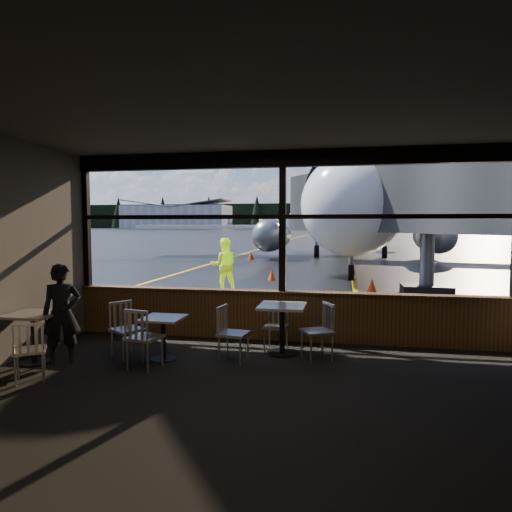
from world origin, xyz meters
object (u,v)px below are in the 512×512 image
(airliner, at_px, (351,176))
(cone_nose, at_px, (372,285))
(cafe_table_mid, at_px, (164,339))
(chair_left_s, at_px, (30,351))
(ground_crew, at_px, (224,266))
(chair_near_w, at_px, (234,334))
(cone_extra, at_px, (272,275))
(cafe_table_near, at_px, (282,330))
(chair_near_n, at_px, (276,327))
(chair_mid_s, at_px, (145,338))
(jet_bridge, at_px, (432,218))
(cone_wing, at_px, (251,255))
(chair_near_e, at_px, (317,332))
(cafe_table_left, at_px, (34,338))
(passenger, at_px, (62,314))
(chair_mid_w, at_px, (127,330))

(airliner, relative_size, cone_nose, 78.34)
(cafe_table_mid, distance_m, chair_left_s, 1.92)
(ground_crew, relative_size, cone_nose, 4.00)
(chair_near_w, xyz_separation_m, cone_extra, (-1.04, 10.49, -0.23))
(cafe_table_near, relative_size, chair_near_n, 1.02)
(chair_mid_s, bearing_deg, cafe_table_mid, 89.88)
(jet_bridge, distance_m, cone_wing, 15.83)
(chair_left_s, bearing_deg, ground_crew, 53.23)
(cafe_table_mid, xyz_separation_m, cone_nose, (3.70, 8.12, -0.13))
(jet_bridge, bearing_deg, chair_near_n, -120.17)
(cafe_table_near, distance_m, chair_left_s, 3.77)
(chair_near_n, xyz_separation_m, chair_mid_s, (-1.78, -1.36, 0.06))
(chair_near_e, xyz_separation_m, chair_near_w, (-1.27, -0.32, -0.02))
(cafe_table_left, relative_size, chair_near_w, 0.88)
(cafe_table_left, bearing_deg, chair_mid_s, 2.02)
(chair_near_w, relative_size, passenger, 0.58)
(chair_near_w, height_order, chair_mid_w, chair_mid_w)
(chair_left_s, bearing_deg, chair_near_n, 1.89)
(chair_left_s, bearing_deg, cone_wing, 60.46)
(airliner, xyz_separation_m, chair_left_s, (-4.63, -23.87, -4.74))
(jet_bridge, height_order, chair_near_e, jet_bridge)
(cone_extra, bearing_deg, airliner, 75.39)
(cone_extra, bearing_deg, chair_near_w, -84.35)
(chair_mid_s, bearing_deg, cone_nose, 77.39)
(chair_near_e, relative_size, cone_extra, 2.16)
(cafe_table_near, bearing_deg, cone_wing, 102.96)
(chair_near_n, bearing_deg, cone_wing, -70.91)
(chair_left_s, xyz_separation_m, passenger, (-0.07, 0.85, 0.35))
(cafe_table_near, height_order, chair_near_e, chair_near_e)
(jet_bridge, height_order, cafe_table_near, jet_bridge)
(jet_bridge, distance_m, cone_extra, 6.61)
(airliner, relative_size, chair_near_n, 41.53)
(airliner, height_order, chair_near_e, airliner)
(jet_bridge, relative_size, ground_crew, 6.19)
(cafe_table_mid, relative_size, chair_mid_w, 0.76)
(ground_crew, xyz_separation_m, cone_wing, (-1.89, 13.51, -0.62))
(jet_bridge, xyz_separation_m, chair_left_s, (-6.70, -8.38, -1.91))
(chair_mid_w, bearing_deg, airliner, -156.12)
(cafe_table_near, height_order, cone_nose, cafe_table_near)
(airliner, distance_m, cafe_table_near, 22.47)
(airliner, relative_size, jet_bridge, 3.16)
(cone_nose, bearing_deg, jet_bridge, -32.89)
(ground_crew, bearing_deg, cafe_table_near, 92.50)
(chair_mid_s, height_order, passenger, passenger)
(cone_nose, height_order, cone_extra, same)
(cafe_table_near, distance_m, chair_mid_s, 2.23)
(airliner, distance_m, cone_wing, 8.01)
(passenger, relative_size, cone_extra, 3.60)
(cafe_table_mid, distance_m, passenger, 1.61)
(ground_crew, bearing_deg, chair_left_s, 65.98)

